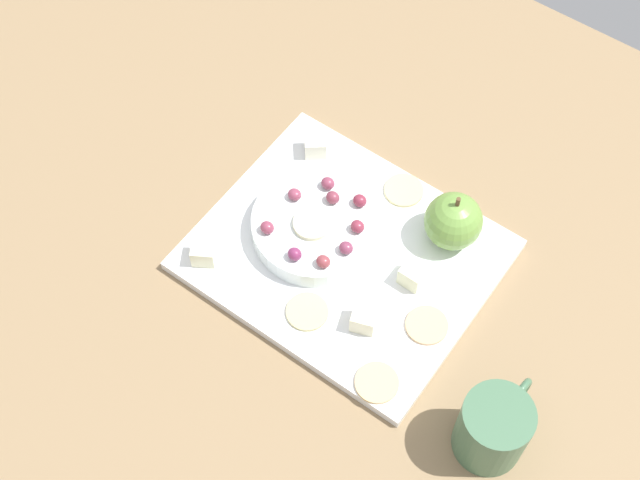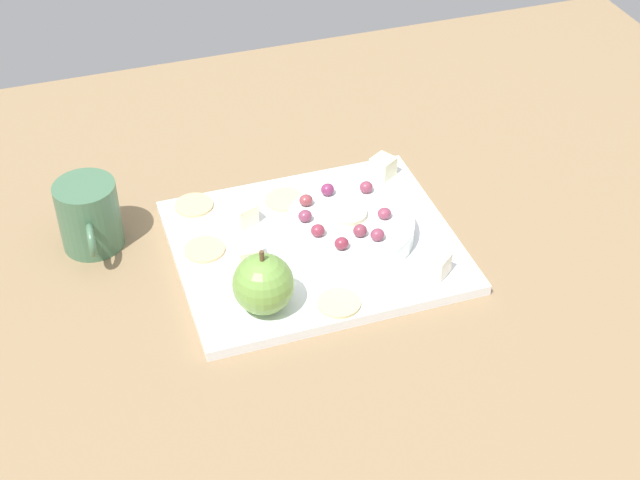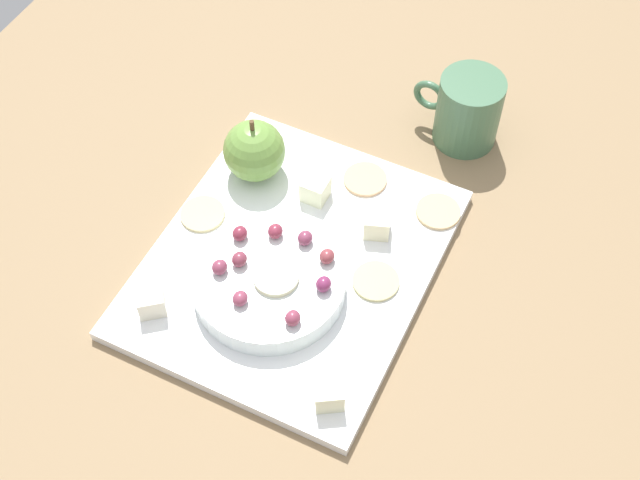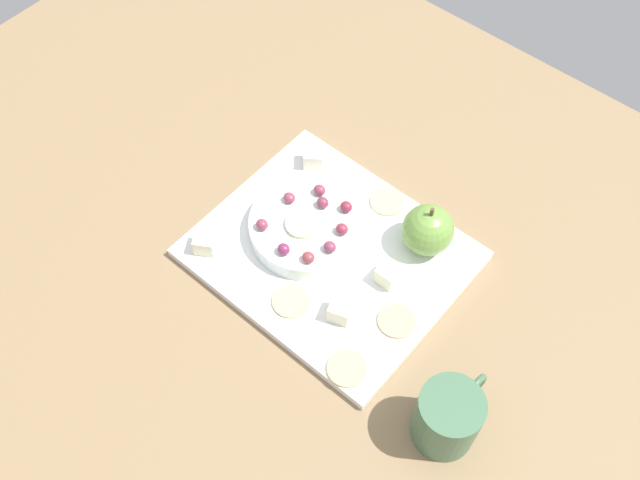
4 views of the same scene
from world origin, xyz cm
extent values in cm
cube|color=#8E724F|center=(0.00, 0.00, 1.77)|extent=(134.70, 102.30, 3.54)
cube|color=white|center=(4.36, 0.50, 4.21)|extent=(33.10, 27.74, 1.34)
cylinder|color=white|center=(-0.01, 0.84, 6.16)|extent=(15.38, 15.38, 2.57)
sphere|color=#6F9E43|center=(13.19, 9.50, 8.28)|extent=(6.81, 6.81, 6.81)
cylinder|color=brown|center=(13.19, 9.50, 12.29)|extent=(0.50, 0.50, 1.20)
cube|color=#F3EBCD|center=(-7.04, 10.28, 6.21)|extent=(3.75, 3.75, 2.67)
cube|color=#F1F1C1|center=(12.79, 1.93, 6.21)|extent=(2.69, 2.69, 2.67)
cube|color=#F2E9BE|center=(11.40, -5.94, 6.21)|extent=(3.41, 3.41, 2.67)
cube|color=#EEECBE|center=(-8.41, -9.78, 6.21)|extent=(3.67, 3.67, 2.67)
cylinder|color=#DDBA83|center=(16.56, -10.95, 5.08)|extent=(4.82, 4.82, 0.40)
cylinder|color=#D1C587|center=(5.45, -8.49, 5.08)|extent=(4.82, 4.82, 0.40)
cylinder|color=#E2B382|center=(17.26, -2.02, 5.08)|extent=(4.82, 4.82, 0.40)
cylinder|color=#D7C38A|center=(5.22, 11.73, 5.08)|extent=(4.82, 4.82, 0.40)
ellipsoid|color=maroon|center=(2.81, 5.56, 8.18)|extent=(1.67, 1.50, 1.48)
ellipsoid|color=#8D3145|center=(4.63, 2.47, 8.18)|extent=(1.67, 1.50, 1.48)
ellipsoid|color=#8E3B51|center=(-3.70, -3.74, 8.19)|extent=(1.67, 1.50, 1.49)
ellipsoid|color=#8A3A51|center=(-1.66, 5.38, 8.18)|extent=(1.67, 1.50, 1.46)
ellipsoid|color=#863A55|center=(5.19, -0.63, 8.17)|extent=(1.67, 1.50, 1.45)
ellipsoid|color=#8F3C53|center=(-3.93, 1.82, 8.12)|extent=(1.67, 1.50, 1.34)
ellipsoid|color=#8F3C43|center=(4.13, -3.58, 8.15)|extent=(1.67, 1.50, 1.40)
ellipsoid|color=#822E58|center=(0.98, -4.72, 8.22)|extent=(1.67, 1.50, 1.55)
ellipsoid|color=brown|center=(0.22, 4.06, 8.20)|extent=(1.67, 1.50, 1.51)
cylinder|color=beige|center=(0.20, 0.29, 7.74)|extent=(4.54, 4.54, 0.60)
cylinder|color=#446E4D|center=(29.41, -9.28, 7.88)|extent=(7.36, 7.36, 8.68)
torus|color=#446E4D|center=(29.76, -4.41, 7.88)|extent=(1.08, 4.05, 4.00)
camera|label=1|loc=(33.21, -44.37, 95.62)|focal=50.46mm
camera|label=2|loc=(31.08, 82.38, 75.65)|focal=52.27mm
camera|label=3|loc=(-40.08, -24.21, 78.78)|focal=48.56mm
camera|label=4|loc=(36.36, -39.10, 85.66)|focal=40.67mm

